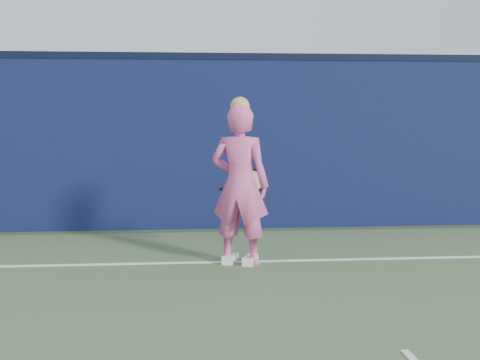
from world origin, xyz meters
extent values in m
cube|color=#0B1533|center=(0.00, 6.50, 1.25)|extent=(24.00, 0.40, 2.50)
cube|color=black|center=(0.00, 6.50, 2.55)|extent=(24.00, 0.42, 0.10)
imported|color=#DC559A|center=(-0.92, 3.92, 0.91)|extent=(0.78, 0.64, 1.82)
sphere|color=tan|center=(-0.92, 3.92, 1.79)|extent=(0.22, 0.22, 0.22)
cube|color=white|center=(-0.81, 3.88, 0.05)|extent=(0.21, 0.30, 0.10)
cube|color=white|center=(-1.03, 3.97, 0.05)|extent=(0.21, 0.30, 0.10)
torus|color=black|center=(-0.74, 4.32, 0.91)|extent=(0.31, 0.08, 0.31)
torus|color=gold|center=(-0.74, 4.32, 0.91)|extent=(0.26, 0.06, 0.25)
cylinder|color=beige|center=(-0.74, 4.32, 0.91)|extent=(0.25, 0.05, 0.25)
cylinder|color=black|center=(-0.95, 4.42, 0.85)|extent=(0.28, 0.10, 0.10)
cylinder|color=black|center=(-1.06, 4.48, 0.81)|extent=(0.13, 0.07, 0.07)
cube|color=white|center=(0.00, 4.00, 0.01)|extent=(11.00, 0.08, 0.01)
camera|label=1|loc=(-1.61, -3.54, 1.70)|focal=50.00mm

